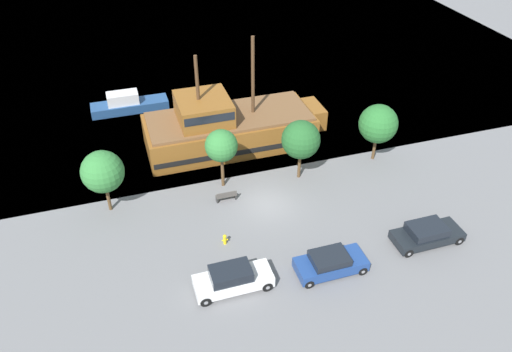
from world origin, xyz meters
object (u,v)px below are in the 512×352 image
parked_car_curb_mid (330,263)px  parked_car_curb_rear (233,279)px  pirate_ship (228,127)px  parked_car_curb_front (427,234)px  fire_hydrant (225,239)px  bench_promenade_east (226,196)px  moored_boat_dockside (128,104)px

parked_car_curb_mid → parked_car_curb_rear: bearing=175.6°
pirate_ship → parked_car_curb_rear: pirate_ship is taller
pirate_ship → parked_car_curb_rear: (-3.90, -15.67, -0.94)m
pirate_ship → parked_car_curb_rear: 16.17m
parked_car_curb_front → fire_hydrant: bearing=163.3°
bench_promenade_east → fire_hydrant: bearing=-106.0°
parked_car_curb_mid → fire_hydrant: 7.10m
parked_car_curb_front → moored_boat_dockside: bearing=124.9°
parked_car_curb_rear → fire_hydrant: parked_car_curb_rear is taller
parked_car_curb_mid → moored_boat_dockside: bearing=111.5°
parked_car_curb_front → parked_car_curb_rear: (-13.32, -0.03, 0.10)m
parked_car_curb_mid → bench_promenade_east: (-4.36, 8.70, -0.27)m
parked_car_curb_mid → parked_car_curb_rear: size_ratio=0.94×
moored_boat_dockside → fire_hydrant: size_ratio=9.43×
fire_hydrant → parked_car_curb_front: bearing=-16.7°
parked_car_curb_front → pirate_ship: bearing=121.1°
moored_boat_dockside → parked_car_curb_rear: bearing=-81.5°
pirate_ship → fire_hydrant: pirate_ship is taller
fire_hydrant → bench_promenade_east: (1.25, 4.36, 0.02)m
bench_promenade_east → parked_car_curb_rear: bearing=-102.1°
moored_boat_dockside → pirate_ship: bearing=-49.2°
pirate_ship → moored_boat_dockside: size_ratio=2.13×
moored_boat_dockside → bench_promenade_east: bearing=-71.4°
parked_car_curb_front → fire_hydrant: 13.37m
parked_car_curb_rear → fire_hydrant: bearing=82.4°
parked_car_curb_rear → bench_promenade_east: parked_car_curb_rear is taller
parked_car_curb_rear → moored_boat_dockside: bearing=98.5°
parked_car_curb_front → fire_hydrant: size_ratio=6.13×
parked_car_curb_front → parked_car_curb_rear: bearing=-179.9°
bench_promenade_east → pirate_ship: bearing=74.0°
parked_car_curb_mid → pirate_ship: bearing=97.9°
pirate_ship → moored_boat_dockside: pirate_ship is taller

